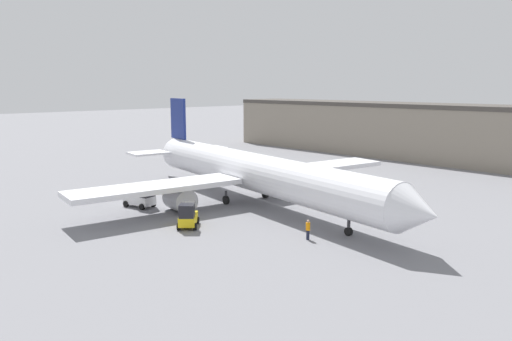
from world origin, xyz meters
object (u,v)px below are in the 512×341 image
Objects in this scene: baggage_tug at (141,197)px; belt_loader_truck at (188,216)px; airplane at (251,172)px; ground_crew_worker at (308,229)px.

baggage_tug is 1.14× the size of belt_loader_truck.
airplane is 14.01m from ground_crew_worker.
belt_loader_truck is (3.22, -10.43, -2.27)m from airplane.
airplane reaches higher than belt_loader_truck.
baggage_tug is (-6.12, -9.58, -2.20)m from airplane.
airplane is 27.27× the size of ground_crew_worker.
ground_crew_worker is 0.47× the size of baggage_tug.
airplane reaches higher than baggage_tug.
airplane is 11.15m from belt_loader_truck.
ground_crew_worker is at bearing -14.70° from airplane.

